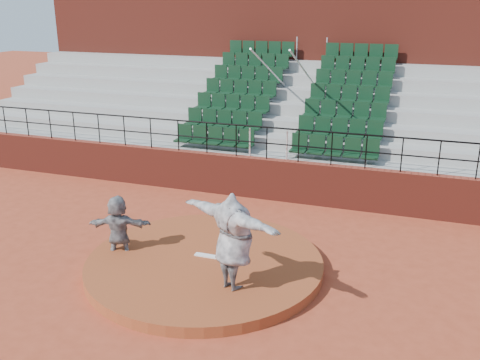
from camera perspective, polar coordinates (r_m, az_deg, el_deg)
name	(u,v)px	position (r m, az deg, el deg)	size (l,w,h in m)	color
ground	(205,269)	(12.71, -3.77, -9.42)	(90.00, 90.00, 0.00)	#A33F24
pitchers_mound	(205,264)	(12.65, -3.78, -8.92)	(5.50, 5.50, 0.25)	brown
pitching_rubber	(207,256)	(12.71, -3.53, -8.07)	(0.60, 0.15, 0.03)	white
boundary_wall	(266,179)	(16.80, 2.81, 0.14)	(24.00, 0.30, 1.30)	maroon
wall_railing	(267,136)	(16.41, 2.89, 4.72)	(24.04, 0.05, 1.03)	black
seating_deck	(295,129)	(19.98, 5.85, 5.40)	(24.00, 5.97, 4.63)	#989792
press_box_facade	(318,60)	(23.45, 8.36, 12.51)	(24.00, 3.00, 7.10)	maroon
pitcher	(233,241)	(10.95, -0.73, -6.55)	(2.59, 0.71, 2.11)	black
fielder	(119,228)	(13.12, -12.81, -5.00)	(1.50, 0.48, 1.62)	black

